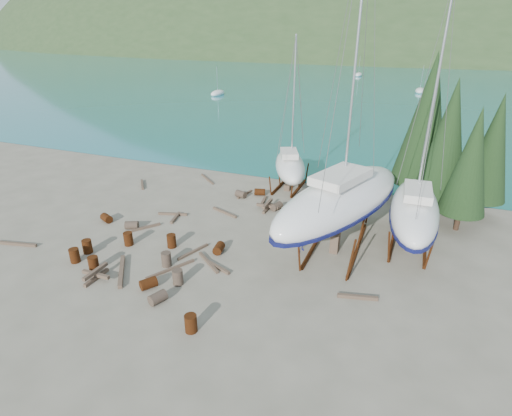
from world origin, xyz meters
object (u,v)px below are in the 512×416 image
at_px(large_sailboat_far, 414,210).
at_px(small_sailboat_shore, 290,166).
at_px(large_sailboat_near, 341,200).
at_px(worker, 302,238).

bearing_deg(large_sailboat_far, small_sailboat_shore, 143.90).
bearing_deg(large_sailboat_near, small_sailboat_shore, 144.13).
bearing_deg(worker, large_sailboat_far, -36.51).
distance_m(large_sailboat_far, worker, 7.28).
bearing_deg(small_sailboat_shore, worker, -91.14).
relative_size(large_sailboat_near, small_sailboat_shore, 1.63).
bearing_deg(large_sailboat_near, worker, -124.52).
xyz_separation_m(small_sailboat_shore, worker, (4.00, -10.18, -1.16)).
relative_size(large_sailboat_far, small_sailboat_shore, 1.24).
xyz_separation_m(large_sailboat_near, worker, (-1.96, -1.40, -2.37)).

